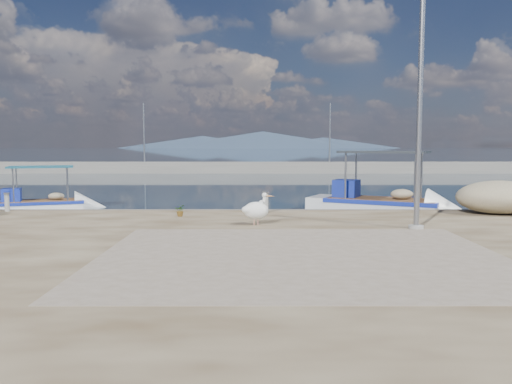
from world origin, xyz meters
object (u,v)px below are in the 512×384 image
object	(u,v)px
boat_right	(381,208)
bollard_near	(266,201)
pelican	(256,210)
lamp_post	(419,116)
boat_left	(41,207)

from	to	relation	value
boat_right	bollard_near	bearing A→B (deg)	-118.26
boat_right	bollard_near	world-z (taller)	boat_right
boat_right	pelican	world-z (taller)	boat_right
lamp_post	pelican	bearing A→B (deg)	172.21
boat_left	boat_right	distance (m)	15.21
pelican	bollard_near	distance (m)	2.82
pelican	lamp_post	distance (m)	5.55
pelican	boat_right	bearing A→B (deg)	30.25
pelican	bollard_near	xyz separation A→B (m)	(0.34, 2.80, -0.04)
boat_left	lamp_post	distance (m)	16.79
boat_left	lamp_post	bearing A→B (deg)	-47.62
pelican	lamp_post	xyz separation A→B (m)	(4.73, -0.65, 2.83)
pelican	bollard_near	bearing A→B (deg)	64.13
boat_left	boat_right	xyz separation A→B (m)	(15.19, -0.75, 0.06)
boat_left	pelican	bearing A→B (deg)	-55.57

